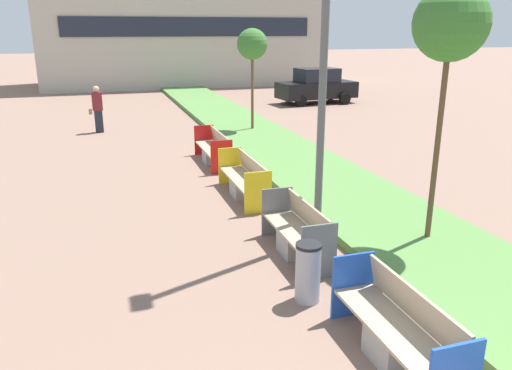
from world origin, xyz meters
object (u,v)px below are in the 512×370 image
(bench_red_frame, at_px, (214,151))
(litter_bin, at_px, (308,272))
(bench_blue_frame, at_px, (397,333))
(bench_yellow_frame, at_px, (245,181))
(sapling_tree_near, at_px, (451,26))
(street_lamp_post, at_px, (326,1))
(pedestrian_walking, at_px, (98,109))
(sapling_tree_far, at_px, (252,45))
(bench_grey_frame, at_px, (298,235))
(parked_car_distant, at_px, (317,86))

(bench_red_frame, distance_m, litter_bin, 8.20)
(bench_blue_frame, distance_m, bench_yellow_frame, 6.52)
(sapling_tree_near, bearing_deg, street_lamp_post, 154.39)
(pedestrian_walking, bearing_deg, litter_bin, -79.03)
(bench_blue_frame, xyz_separation_m, litter_bin, (-0.47, 1.62, 0.09))
(bench_blue_frame, height_order, sapling_tree_far, sapling_tree_far)
(street_lamp_post, height_order, sapling_tree_near, street_lamp_post)
(street_lamp_post, height_order, sapling_tree_far, street_lamp_post)
(sapling_tree_far, xyz_separation_m, pedestrian_walking, (-5.65, 1.92, -2.37))
(sapling_tree_near, relative_size, pedestrian_walking, 2.56)
(bench_grey_frame, distance_m, bench_yellow_frame, 3.36)
(bench_yellow_frame, distance_m, street_lamp_post, 4.89)
(bench_yellow_frame, height_order, sapling_tree_far, sapling_tree_far)
(litter_bin, xyz_separation_m, pedestrian_walking, (-2.73, 14.10, 0.45))
(bench_blue_frame, relative_size, bench_red_frame, 0.90)
(bench_grey_frame, distance_m, sapling_tree_near, 4.32)
(parked_car_distant, bearing_deg, bench_blue_frame, -116.74)
(sapling_tree_far, bearing_deg, bench_red_frame, -121.51)
(bench_yellow_frame, relative_size, litter_bin, 2.64)
(bench_grey_frame, relative_size, bench_red_frame, 0.83)
(sapling_tree_near, relative_size, parked_car_distant, 1.05)
(bench_red_frame, xyz_separation_m, street_lamp_post, (0.61, -6.14, 3.92))
(bench_yellow_frame, xyz_separation_m, street_lamp_post, (0.61, -2.85, 3.92))
(parked_car_distant, bearing_deg, bench_grey_frame, -120.24)
(bench_blue_frame, bearing_deg, parked_car_distant, 68.34)
(bench_blue_frame, distance_m, sapling_tree_far, 14.32)
(bench_red_frame, bearing_deg, sapling_tree_far, 58.49)
(bench_red_frame, bearing_deg, bench_blue_frame, -90.02)
(sapling_tree_near, height_order, sapling_tree_far, sapling_tree_near)
(bench_yellow_frame, bearing_deg, bench_red_frame, 90.00)
(street_lamp_post, xyz_separation_m, sapling_tree_near, (1.84, -0.88, -0.40))
(bench_red_frame, distance_m, parked_car_distant, 13.42)
(sapling_tree_far, bearing_deg, pedestrian_walking, 161.26)
(bench_blue_frame, xyz_separation_m, bench_yellow_frame, (0.00, 6.52, 0.01))
(bench_blue_frame, relative_size, bench_grey_frame, 1.08)
(sapling_tree_far, bearing_deg, street_lamp_post, -100.29)
(bench_grey_frame, xyz_separation_m, sapling_tree_near, (2.45, -0.37, 3.54))
(sapling_tree_far, bearing_deg, bench_blue_frame, -100.07)
(street_lamp_post, bearing_deg, bench_blue_frame, -99.47)
(street_lamp_post, height_order, pedestrian_walking, street_lamp_post)
(litter_bin, xyz_separation_m, sapling_tree_near, (2.92, 1.17, 3.45))
(bench_grey_frame, bearing_deg, sapling_tree_far, 77.02)
(street_lamp_post, relative_size, pedestrian_walking, 4.39)
(litter_bin, xyz_separation_m, street_lamp_post, (1.08, 2.05, 3.84))
(bench_yellow_frame, distance_m, parked_car_distant, 16.15)
(sapling_tree_near, xyz_separation_m, pedestrian_walking, (-5.65, 12.93, -2.99))
(litter_bin, relative_size, street_lamp_post, 0.12)
(litter_bin, distance_m, pedestrian_walking, 14.37)
(bench_red_frame, height_order, parked_car_distant, parked_car_distant)
(street_lamp_post, distance_m, pedestrian_walking, 13.09)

